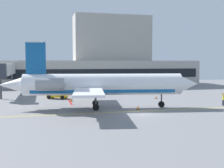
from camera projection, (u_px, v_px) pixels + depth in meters
ground at (141, 114)px, 36.67m from camera, size 120.00×120.00×0.11m
terminal_building at (100, 61)px, 82.56m from camera, size 60.61×13.26×20.48m
jet_bridge_west at (6, 70)px, 58.36m from camera, size 2.40×23.32×6.41m
regional_jet at (99, 85)px, 40.46m from camera, size 28.75×21.69×9.55m
baggage_tug at (55, 94)px, 51.14m from camera, size 3.99×3.09×1.94m
pushback_tractor at (88, 91)px, 56.41m from camera, size 2.29×3.08×1.94m
belt_loader at (119, 88)px, 61.32m from camera, size 3.34×3.41×2.23m
fuel_tank at (44, 85)px, 66.07m from camera, size 6.85×2.13×2.36m
marshaller at (224, 99)px, 43.03m from camera, size 0.75×0.51×1.97m
safety_cone_alpha at (71, 100)px, 47.69m from camera, size 0.47×0.47×0.55m
safety_cone_bravo at (156, 97)px, 51.42m from camera, size 0.47×0.47×0.55m
safety_cone_charlie at (138, 108)px, 39.57m from camera, size 0.47×0.47×0.55m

